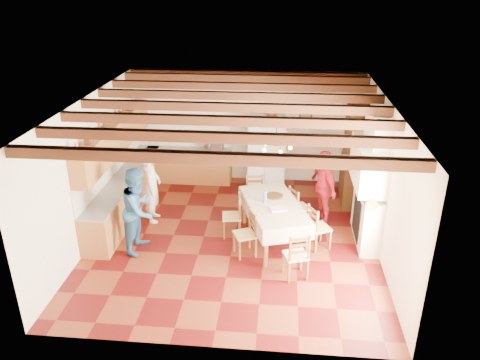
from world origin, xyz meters
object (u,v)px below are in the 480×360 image
at_px(refrigerator, 266,152).
at_px(person_woman_red, 323,187).
at_px(chair_right_far, 300,207).
at_px(chair_right_near, 319,227).
at_px(person_man, 152,186).
at_px(microwave, 215,146).
at_px(dining_table, 274,207).
at_px(chair_left_near, 245,234).
at_px(chair_end_far, 255,196).
at_px(hutch, 355,155).
at_px(chair_end_near, 296,254).
at_px(person_woman_blue, 139,210).
at_px(chair_left_far, 232,215).

distance_m(refrigerator, person_woman_red, 2.33).
bearing_deg(chair_right_far, chair_right_near, 173.69).
relative_size(chair_right_near, person_man, 0.57).
bearing_deg(microwave, chair_right_near, -52.54).
height_order(dining_table, person_woman_red, person_woman_red).
height_order(chair_left_near, person_woman_red, person_woman_red).
bearing_deg(microwave, person_man, -118.32).
distance_m(chair_end_far, person_man, 2.39).
bearing_deg(hutch, chair_right_near, -110.36).
bearing_deg(chair_right_far, dining_table, 111.22).
distance_m(refrigerator, chair_right_near, 3.29).
bearing_deg(chair_end_near, person_woman_blue, -31.23).
height_order(dining_table, chair_end_near, chair_end_near).
bearing_deg(hutch, chair_left_near, -129.71).
relative_size(chair_left_far, chair_end_near, 1.00).
xyz_separation_m(refrigerator, chair_left_far, (-0.61, -2.70, -0.48)).
xyz_separation_m(hutch, person_woman_red, (-0.84, -1.22, -0.34)).
relative_size(chair_end_far, person_woman_blue, 0.54).
xyz_separation_m(dining_table, chair_left_near, (-0.56, -0.58, -0.32)).
height_order(dining_table, chair_end_far, chair_end_far).
distance_m(chair_right_far, person_woman_red, 0.69).
height_order(hutch, chair_end_near, hutch).
distance_m(chair_right_near, chair_right_far, 0.94).
xyz_separation_m(refrigerator, person_woman_red, (1.36, -1.89, -0.08)).
relative_size(hutch, chair_end_near, 2.52).
bearing_deg(chair_left_far, refrigerator, 159.50).
xyz_separation_m(hutch, chair_left_near, (-2.47, -2.76, -0.73)).
bearing_deg(chair_left_far, hutch, 117.97).
xyz_separation_m(chair_end_near, microwave, (-2.12, 4.22, 0.55)).
bearing_deg(chair_end_far, hutch, 14.65).
xyz_separation_m(hutch, person_man, (-4.69, -1.49, -0.37)).
height_order(refrigerator, chair_end_far, refrigerator).
distance_m(chair_end_far, person_woman_red, 1.60).
distance_m(refrigerator, microwave, 1.39).
bearing_deg(person_woman_blue, chair_left_far, -60.67).
height_order(refrigerator, person_woman_blue, refrigerator).
bearing_deg(chair_end_near, chair_end_far, -87.74).
relative_size(refrigerator, chair_end_near, 1.99).
bearing_deg(refrigerator, microwave, 170.55).
bearing_deg(person_woman_blue, hutch, -51.37).
distance_m(chair_right_near, person_woman_red, 1.20).
height_order(hutch, person_man, hutch).
xyz_separation_m(chair_left_near, chair_left_far, (-0.35, 0.74, 0.00)).
xyz_separation_m(dining_table, microwave, (-1.67, 2.97, 0.24)).
bearing_deg(person_woman_blue, chair_left_near, -83.00).
bearing_deg(chair_end_near, chair_right_near, -132.90).
bearing_deg(refrigerator, chair_left_near, -98.88).
height_order(chair_right_near, microwave, microwave).
height_order(refrigerator, chair_right_far, refrigerator).
bearing_deg(chair_right_near, microwave, 11.89).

